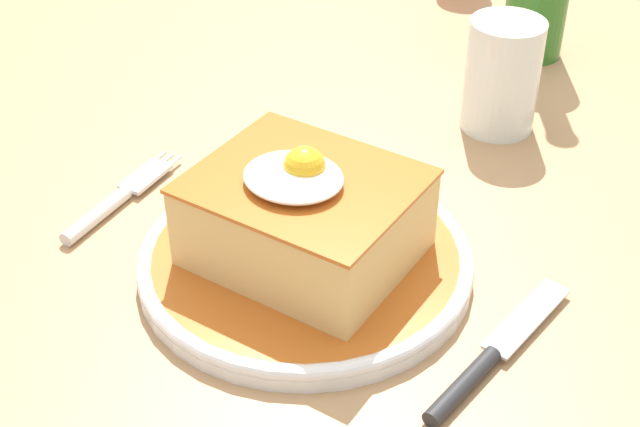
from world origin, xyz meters
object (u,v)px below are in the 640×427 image
(main_plate, at_px, (305,260))
(drinking_glass, at_px, (501,83))
(knife, at_px, (482,365))
(fork, at_px, (113,202))

(main_plate, distance_m, drinking_glass, 0.28)
(main_plate, relative_size, knife, 1.50)
(fork, xyz_separation_m, drinking_glass, (0.21, 0.29, 0.04))
(main_plate, distance_m, fork, 0.18)
(main_plate, relative_size, fork, 1.76)
(main_plate, relative_size, drinking_glass, 2.37)
(drinking_glass, bearing_deg, knife, -67.70)
(fork, distance_m, drinking_glass, 0.36)
(fork, relative_size, drinking_glass, 1.35)
(knife, bearing_deg, main_plate, 171.02)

